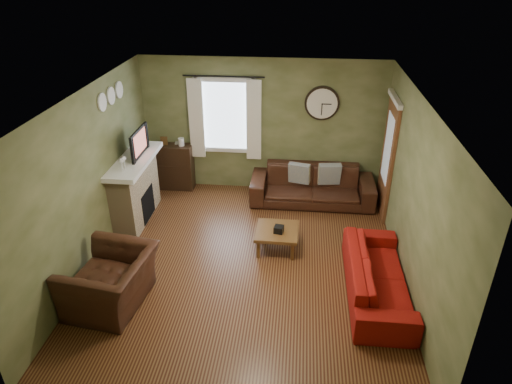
# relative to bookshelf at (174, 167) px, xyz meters

# --- Properties ---
(floor) EXTENTS (4.60, 5.20, 0.00)m
(floor) POSITION_rel_bookshelf_xyz_m (1.76, -2.42, -0.46)
(floor) COLOR #4F2D18
(floor) RESTS_ON ground
(ceiling) EXTENTS (4.60, 5.20, 0.00)m
(ceiling) POSITION_rel_bookshelf_xyz_m (1.76, -2.42, 2.14)
(ceiling) COLOR white
(ceiling) RESTS_ON ground
(wall_left) EXTENTS (0.00, 5.20, 2.60)m
(wall_left) POSITION_rel_bookshelf_xyz_m (-0.54, -2.42, 0.84)
(wall_left) COLOR #636B3F
(wall_left) RESTS_ON ground
(wall_right) EXTENTS (0.00, 5.20, 2.60)m
(wall_right) POSITION_rel_bookshelf_xyz_m (4.06, -2.42, 0.84)
(wall_right) COLOR #636B3F
(wall_right) RESTS_ON ground
(wall_back) EXTENTS (4.60, 0.00, 2.60)m
(wall_back) POSITION_rel_bookshelf_xyz_m (1.76, 0.18, 0.84)
(wall_back) COLOR #636B3F
(wall_back) RESTS_ON ground
(wall_front) EXTENTS (4.60, 0.00, 2.60)m
(wall_front) POSITION_rel_bookshelf_xyz_m (1.76, -5.02, 0.84)
(wall_front) COLOR #636B3F
(wall_front) RESTS_ON ground
(fireplace) EXTENTS (0.40, 1.40, 1.10)m
(fireplace) POSITION_rel_bookshelf_xyz_m (-0.34, -1.27, 0.09)
(fireplace) COLOR #C7B38D
(fireplace) RESTS_ON floor
(firebox) EXTENTS (0.04, 0.60, 0.55)m
(firebox) POSITION_rel_bookshelf_xyz_m (-0.15, -1.27, -0.16)
(firebox) COLOR black
(firebox) RESTS_ON fireplace
(mantel) EXTENTS (0.58, 1.60, 0.08)m
(mantel) POSITION_rel_bookshelf_xyz_m (-0.31, -1.27, 0.68)
(mantel) COLOR white
(mantel) RESTS_ON fireplace
(tv) EXTENTS (0.08, 0.60, 0.35)m
(tv) POSITION_rel_bookshelf_xyz_m (-0.29, -1.12, 0.89)
(tv) COLOR black
(tv) RESTS_ON mantel
(tv_screen) EXTENTS (0.02, 0.62, 0.36)m
(tv_screen) POSITION_rel_bookshelf_xyz_m (-0.21, -1.12, 0.95)
(tv_screen) COLOR #994C3F
(tv_screen) RESTS_ON mantel
(medallion_left) EXTENTS (0.28, 0.28, 0.03)m
(medallion_left) POSITION_rel_bookshelf_xyz_m (-0.52, -1.62, 1.79)
(medallion_left) COLOR white
(medallion_left) RESTS_ON wall_left
(medallion_mid) EXTENTS (0.28, 0.28, 0.03)m
(medallion_mid) POSITION_rel_bookshelf_xyz_m (-0.52, -1.27, 1.79)
(medallion_mid) COLOR white
(medallion_mid) RESTS_ON wall_left
(medallion_right) EXTENTS (0.28, 0.28, 0.03)m
(medallion_right) POSITION_rel_bookshelf_xyz_m (-0.52, -0.92, 1.79)
(medallion_right) COLOR white
(medallion_right) RESTS_ON wall_left
(window_pane) EXTENTS (1.00, 0.02, 1.30)m
(window_pane) POSITION_rel_bookshelf_xyz_m (1.06, 0.16, 1.04)
(window_pane) COLOR silver
(window_pane) RESTS_ON wall_back
(curtain_rod) EXTENTS (0.03, 0.03, 1.50)m
(curtain_rod) POSITION_rel_bookshelf_xyz_m (1.06, 0.06, 1.81)
(curtain_rod) COLOR black
(curtain_rod) RESTS_ON wall_back
(curtain_left) EXTENTS (0.28, 0.04, 1.55)m
(curtain_left) POSITION_rel_bookshelf_xyz_m (0.51, 0.06, 0.99)
(curtain_left) COLOR white
(curtain_left) RESTS_ON wall_back
(curtain_right) EXTENTS (0.28, 0.04, 1.55)m
(curtain_right) POSITION_rel_bookshelf_xyz_m (1.61, 0.06, 0.99)
(curtain_right) COLOR white
(curtain_right) RESTS_ON wall_back
(wall_clock) EXTENTS (0.64, 0.06, 0.64)m
(wall_clock) POSITION_rel_bookshelf_xyz_m (2.86, 0.13, 1.34)
(wall_clock) COLOR white
(wall_clock) RESTS_ON wall_back
(door) EXTENTS (0.05, 0.90, 2.10)m
(door) POSITION_rel_bookshelf_xyz_m (4.03, -0.57, 0.59)
(door) COLOR brown
(door) RESTS_ON floor
(bookshelf) EXTENTS (0.77, 0.33, 0.92)m
(bookshelf) POSITION_rel_bookshelf_xyz_m (0.00, 0.00, 0.00)
(bookshelf) COLOR black
(bookshelf) RESTS_ON floor
(book) EXTENTS (0.17, 0.21, 0.02)m
(book) POSITION_rel_bookshelf_xyz_m (0.03, 0.13, 0.50)
(book) COLOR brown
(book) RESTS_ON bookshelf
(sofa_brown) EXTENTS (2.31, 0.90, 0.67)m
(sofa_brown) POSITION_rel_bookshelf_xyz_m (2.75, -0.31, -0.12)
(sofa_brown) COLOR #321910
(sofa_brown) RESTS_ON floor
(pillow_left) EXTENTS (0.43, 0.18, 0.42)m
(pillow_left) POSITION_rel_bookshelf_xyz_m (3.07, -0.22, 0.09)
(pillow_left) COLOR gray
(pillow_left) RESTS_ON sofa_brown
(pillow_right) EXTENTS (0.42, 0.22, 0.40)m
(pillow_right) POSITION_rel_bookshelf_xyz_m (2.50, -0.24, 0.09)
(pillow_right) COLOR gray
(pillow_right) RESTS_ON sofa_brown
(sofa_red) EXTENTS (0.80, 2.05, 0.60)m
(sofa_red) POSITION_rel_bookshelf_xyz_m (3.64, -2.90, -0.16)
(sofa_red) COLOR maroon
(sofa_red) RESTS_ON floor
(armchair) EXTENTS (1.15, 1.27, 0.75)m
(armchair) POSITION_rel_bookshelf_xyz_m (0.05, -3.47, -0.09)
(armchair) COLOR #321910
(armchair) RESTS_ON floor
(coffee_table) EXTENTS (0.68, 0.68, 0.36)m
(coffee_table) POSITION_rel_bookshelf_xyz_m (2.19, -1.96, -0.28)
(coffee_table) COLOR brown
(coffee_table) RESTS_ON floor
(tissue_box) EXTENTS (0.16, 0.16, 0.11)m
(tissue_box) POSITION_rel_bookshelf_xyz_m (2.22, -2.02, -0.06)
(tissue_box) COLOR black
(tissue_box) RESTS_ON coffee_table
(wine_glass_a) EXTENTS (0.07, 0.07, 0.21)m
(wine_glass_a) POSITION_rel_bookshelf_xyz_m (-0.29, -1.77, 0.83)
(wine_glass_a) COLOR white
(wine_glass_a) RESTS_ON mantel
(wine_glass_b) EXTENTS (0.07, 0.07, 0.21)m
(wine_glass_b) POSITION_rel_bookshelf_xyz_m (-0.29, -1.67, 0.83)
(wine_glass_b) COLOR white
(wine_glass_b) RESTS_ON mantel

